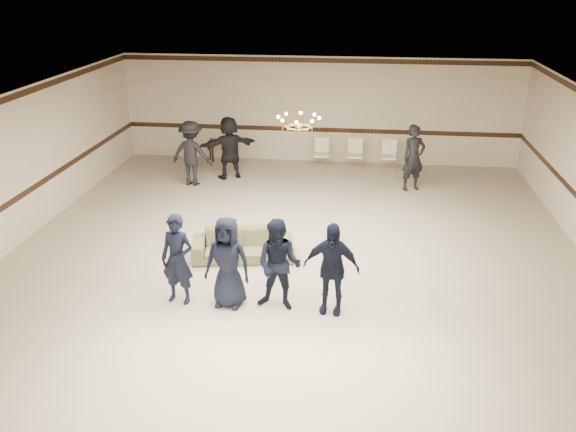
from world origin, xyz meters
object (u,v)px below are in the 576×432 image
(boy_b, at_px, (228,262))
(adult_right, at_px, (413,158))
(boy_a, at_px, (177,259))
(banquet_chair_right, at_px, (389,156))
(chandelier, at_px, (299,111))
(settee, at_px, (243,245))
(banquet_chair_mid, at_px, (355,155))
(banquet_chair_left, at_px, (321,154))
(adult_left, at_px, (191,153))
(console_table, at_px, (224,152))
(boy_d, at_px, (331,268))
(adult_mid, at_px, (229,147))
(boy_c, at_px, (279,265))

(boy_b, distance_m, adult_right, 7.47)
(boy_a, distance_m, banquet_chair_right, 8.97)
(chandelier, xyz_separation_m, settee, (-1.02, -1.02, -2.57))
(boy_b, xyz_separation_m, banquet_chair_mid, (2.07, 8.03, -0.37))
(settee, bearing_deg, banquet_chair_right, 53.29)
(banquet_chair_right, bearing_deg, boy_b, -105.18)
(boy_b, bearing_deg, banquet_chair_left, 89.12)
(adult_left, relative_size, console_table, 2.02)
(chandelier, height_order, banquet_chair_mid, chandelier)
(boy_b, distance_m, banquet_chair_left, 8.11)
(boy_a, height_order, settee, boy_a)
(banquet_chair_mid, bearing_deg, boy_b, -103.82)
(boy_a, relative_size, banquet_chair_left, 1.78)
(boy_d, relative_size, adult_mid, 0.93)
(chandelier, xyz_separation_m, boy_c, (-0.03, -2.87, -2.04))
(adult_left, relative_size, banquet_chair_right, 1.92)
(chandelier, xyz_separation_m, console_table, (-2.86, 5.36, -2.50))
(adult_left, xyz_separation_m, banquet_chair_left, (3.44, 1.81, -0.43))
(banquet_chair_left, xyz_separation_m, console_table, (-3.00, 0.20, -0.10))
(boy_a, bearing_deg, chandelier, 67.67)
(boy_d, bearing_deg, banquet_chair_right, 87.92)
(boy_b, relative_size, boy_c, 1.00)
(boy_c, bearing_deg, adult_right, 76.14)
(adult_mid, bearing_deg, adult_right, 146.12)
(adult_left, bearing_deg, boy_b, 120.55)
(boy_c, xyz_separation_m, banquet_chair_left, (0.17, 8.03, -0.37))
(boy_d, bearing_deg, settee, 142.67)
(banquet_chair_right, relative_size, console_table, 1.06)
(boy_d, distance_m, banquet_chair_mid, 8.05)
(banquet_chair_right, bearing_deg, adult_mid, -160.57)
(boy_b, relative_size, adult_left, 0.93)
(settee, xyz_separation_m, adult_left, (-2.27, 4.38, 0.59))
(boy_a, bearing_deg, adult_left, 113.42)
(boy_a, relative_size, settee, 0.80)
(boy_a, bearing_deg, banquet_chair_right, 73.87)
(boy_d, bearing_deg, console_table, 121.27)
(boy_c, height_order, adult_left, adult_left)
(banquet_chair_left, bearing_deg, adult_left, -157.75)
(boy_b, distance_m, boy_c, 0.90)
(boy_a, bearing_deg, adult_right, 65.38)
(settee, bearing_deg, boy_c, -71.26)
(boy_a, distance_m, boy_d, 2.70)
(adult_right, xyz_separation_m, banquet_chair_left, (-2.56, 1.51, -0.43))
(boy_b, height_order, boy_c, same)
(adult_left, relative_size, adult_mid, 1.00)
(adult_mid, distance_m, banquet_chair_mid, 3.73)
(boy_c, xyz_separation_m, adult_left, (-3.27, 6.23, 0.06))
(boy_a, relative_size, banquet_chair_right, 1.78)
(chandelier, relative_size, boy_d, 0.56)
(banquet_chair_mid, distance_m, console_table, 4.01)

